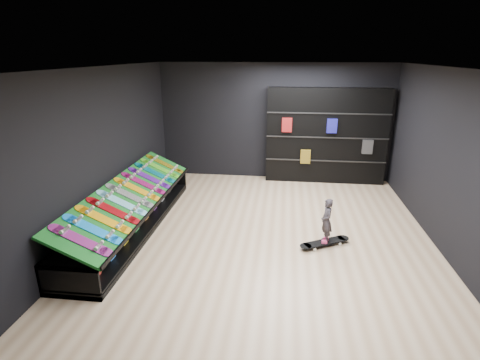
# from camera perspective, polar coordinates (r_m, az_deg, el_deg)

# --- Properties ---
(floor) EXTENTS (6.00, 7.00, 0.01)m
(floor) POSITION_cam_1_polar(r_m,az_deg,el_deg) (7.06, 3.88, -8.39)
(floor) COLOR #CDB08A
(floor) RESTS_ON ground
(ceiling) EXTENTS (6.00, 7.00, 0.01)m
(ceiling) POSITION_cam_1_polar(r_m,az_deg,el_deg) (6.28, 4.50, 16.74)
(ceiling) COLOR white
(ceiling) RESTS_ON ground
(wall_back) EXTENTS (6.00, 0.02, 3.00)m
(wall_back) POSITION_cam_1_polar(r_m,az_deg,el_deg) (9.92, 5.25, 8.76)
(wall_back) COLOR black
(wall_back) RESTS_ON ground
(wall_front) EXTENTS (6.00, 0.02, 3.00)m
(wall_front) POSITION_cam_1_polar(r_m,az_deg,el_deg) (3.28, 0.84, -12.94)
(wall_front) COLOR black
(wall_front) RESTS_ON ground
(wall_left) EXTENTS (0.02, 7.00, 3.00)m
(wall_left) POSITION_cam_1_polar(r_m,az_deg,el_deg) (7.29, -20.16, 3.99)
(wall_left) COLOR black
(wall_left) RESTS_ON ground
(wall_right) EXTENTS (0.02, 7.00, 3.00)m
(wall_right) POSITION_cam_1_polar(r_m,az_deg,el_deg) (7.04, 29.35, 2.21)
(wall_right) COLOR black
(wall_right) RESTS_ON ground
(display_rack) EXTENTS (0.90, 4.50, 0.50)m
(display_rack) POSITION_cam_1_polar(r_m,az_deg,el_deg) (7.50, -16.01, -5.31)
(display_rack) COLOR black
(display_rack) RESTS_ON ground
(turf_ramp) EXTENTS (0.92, 4.50, 0.46)m
(turf_ramp) POSITION_cam_1_polar(r_m,az_deg,el_deg) (7.31, -15.97, -2.03)
(turf_ramp) COLOR #0D5616
(turf_ramp) RESTS_ON display_rack
(back_shelving) EXTENTS (3.02, 0.35, 2.41)m
(back_shelving) POSITION_cam_1_polar(r_m,az_deg,el_deg) (9.85, 12.98, 6.55)
(back_shelving) COLOR black
(back_shelving) RESTS_ON ground
(floor_skateboard) EXTENTS (0.96, 0.67, 0.09)m
(floor_skateboard) POSITION_cam_1_polar(r_m,az_deg,el_deg) (6.83, 12.78, -9.45)
(floor_skateboard) COLOR black
(floor_skateboard) RESTS_ON ground
(child) EXTENTS (0.16, 0.20, 0.48)m
(child) POSITION_cam_1_polar(r_m,az_deg,el_deg) (6.70, 12.95, -7.29)
(child) COLOR black
(child) RESTS_ON floor_skateboard
(display_board_0) EXTENTS (0.93, 0.22, 0.50)m
(display_board_0) POSITION_cam_1_polar(r_m,az_deg,el_deg) (5.74, -23.08, -8.44)
(display_board_0) COLOR #2626BF
(display_board_0) RESTS_ON turf_ramp
(display_board_1) EXTENTS (0.93, 0.22, 0.50)m
(display_board_1) POSITION_cam_1_polar(r_m,az_deg,el_deg) (6.01, -21.49, -7.00)
(display_board_1) COLOR blue
(display_board_1) RESTS_ON turf_ramp
(display_board_2) EXTENTS (0.93, 0.22, 0.50)m
(display_board_2) POSITION_cam_1_polar(r_m,az_deg,el_deg) (6.29, -20.04, -5.67)
(display_board_2) COLOR yellow
(display_board_2) RESTS_ON turf_ramp
(display_board_3) EXTENTS (0.93, 0.22, 0.50)m
(display_board_3) POSITION_cam_1_polar(r_m,az_deg,el_deg) (6.57, -18.73, -4.46)
(display_board_3) COLOR red
(display_board_3) RESTS_ON turf_ramp
(display_board_4) EXTENTS (0.93, 0.22, 0.50)m
(display_board_4) POSITION_cam_1_polar(r_m,az_deg,el_deg) (6.85, -17.52, -3.34)
(display_board_4) COLOR #0CB2E5
(display_board_4) RESTS_ON turf_ramp
(display_board_5) EXTENTS (0.93, 0.22, 0.50)m
(display_board_5) POSITION_cam_1_polar(r_m,az_deg,el_deg) (7.15, -16.41, -2.32)
(display_board_5) COLOR black
(display_board_5) RESTS_ON turf_ramp
(display_board_6) EXTENTS (0.93, 0.22, 0.50)m
(display_board_6) POSITION_cam_1_polar(r_m,az_deg,el_deg) (7.44, -15.40, -1.37)
(display_board_6) COLOR orange
(display_board_6) RESTS_ON turf_ramp
(display_board_7) EXTENTS (0.93, 0.22, 0.50)m
(display_board_7) POSITION_cam_1_polar(r_m,az_deg,el_deg) (7.74, -14.46, -0.50)
(display_board_7) COLOR #E5198C
(display_board_7) RESTS_ON turf_ramp
(display_board_8) EXTENTS (0.93, 0.22, 0.50)m
(display_board_8) POSITION_cam_1_polar(r_m,az_deg,el_deg) (8.05, -13.60, 0.31)
(display_board_8) COLOR purple
(display_board_8) RESTS_ON turf_ramp
(display_board_9) EXTENTS (0.93, 0.22, 0.50)m
(display_board_9) POSITION_cam_1_polar(r_m,az_deg,el_deg) (8.36, -12.79, 1.06)
(display_board_9) COLOR #0C8C99
(display_board_9) RESTS_ON turf_ramp
(display_board_10) EXTENTS (0.93, 0.22, 0.50)m
(display_board_10) POSITION_cam_1_polar(r_m,az_deg,el_deg) (8.67, -12.05, 1.75)
(display_board_10) COLOR green
(display_board_10) RESTS_ON turf_ramp
(display_board_11) EXTENTS (0.93, 0.22, 0.50)m
(display_board_11) POSITION_cam_1_polar(r_m,az_deg,el_deg) (8.98, -11.35, 2.40)
(display_board_11) COLOR yellow
(display_board_11) RESTS_ON turf_ramp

